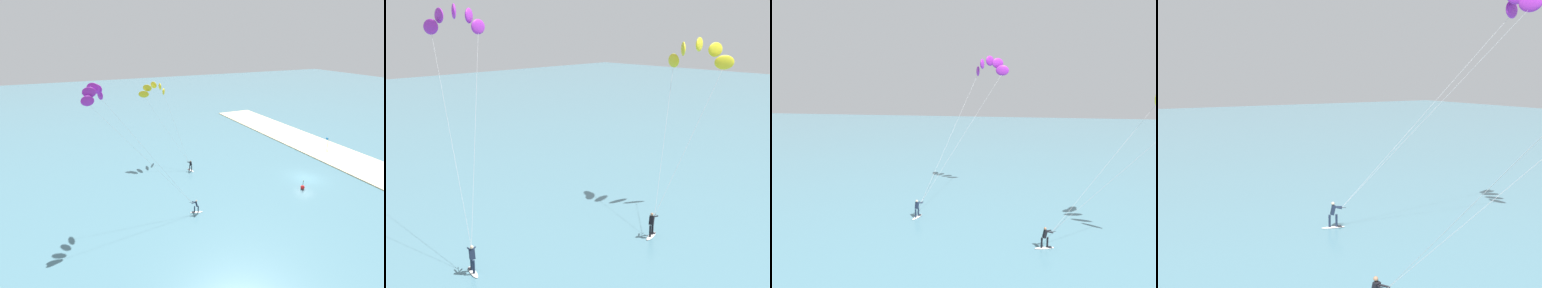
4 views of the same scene
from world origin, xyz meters
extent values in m
ellipsoid|color=white|center=(-1.90, 18.72, 0.04)|extent=(0.76, 1.54, 0.08)
cube|color=black|center=(-1.79, 19.12, 0.09)|extent=(0.35, 0.35, 0.02)
cylinder|color=#192338|center=(-1.96, 18.51, 0.47)|extent=(0.14, 0.14, 0.78)
cylinder|color=#192338|center=(-1.84, 18.93, 0.47)|extent=(0.14, 0.14, 0.78)
cube|color=#192338|center=(-1.90, 18.72, 1.16)|extent=(0.38, 0.39, 0.63)
sphere|color=beige|center=(-1.90, 18.72, 1.58)|extent=(0.20, 0.20, 0.20)
cylinder|color=black|center=(-1.63, 19.20, 1.31)|extent=(0.30, 0.49, 0.03)
cylinder|color=#192338|center=(-1.86, 19.02, 1.34)|extent=(0.17, 0.61, 0.15)
cylinder|color=#192338|center=(-1.67, 18.91, 1.34)|extent=(0.53, 0.45, 0.15)
ellipsoid|color=purple|center=(5.07, 27.63, 13.57)|extent=(1.47, 0.69, 1.10)
ellipsoid|color=purple|center=(4.54, 27.93, 14.35)|extent=(1.33, 1.13, 1.10)
ellipsoid|color=purple|center=(3.63, 28.44, 14.65)|extent=(0.99, 1.41, 1.10)
ellipsoid|color=purple|center=(2.73, 28.96, 14.35)|extent=(0.50, 1.46, 1.10)
ellipsoid|color=purple|center=(2.20, 29.26, 13.57)|extent=(0.69, 1.47, 1.10)
cylinder|color=#B2B2B7|center=(1.72, 23.41, 7.29)|extent=(6.72, 8.45, 11.97)
cylinder|color=#B2B2B7|center=(0.28, 24.23, 7.29)|extent=(3.85, 10.08, 11.97)
ellipsoid|color=white|center=(9.30, 14.65, 0.04)|extent=(1.54, 0.79, 0.08)
cube|color=black|center=(9.70, 14.77, 0.09)|extent=(0.35, 0.36, 0.02)
cylinder|color=black|center=(9.09, 14.58, 0.47)|extent=(0.14, 0.14, 0.78)
cylinder|color=black|center=(9.51, 14.71, 0.47)|extent=(0.14, 0.14, 0.78)
cube|color=black|center=(9.30, 14.65, 1.16)|extent=(0.39, 0.38, 0.63)
sphere|color=#9E7051|center=(9.30, 14.65, 1.58)|extent=(0.20, 0.20, 0.20)
cylinder|color=black|center=(9.83, 14.81, 1.31)|extent=(0.53, 0.19, 0.03)
cylinder|color=black|center=(9.53, 14.83, 1.34)|extent=(0.52, 0.45, 0.15)
cylinder|color=black|center=(9.60, 14.62, 1.34)|extent=(0.61, 0.14, 0.15)
cylinder|color=#B2B2B7|center=(14.38, 15.17, 5.97)|extent=(9.12, 0.74, 9.33)
cylinder|color=#B2B2B7|center=(13.79, 17.07, 5.97)|extent=(7.95, 4.55, 9.33)
camera|label=1|loc=(-30.22, 31.60, 19.87)|focal=28.18mm
camera|label=2|loc=(-15.67, -3.82, 13.80)|focal=46.50mm
camera|label=3|loc=(7.55, -9.45, 12.00)|focal=31.55mm
camera|label=4|loc=(25.41, 4.16, 9.63)|focal=47.70mm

